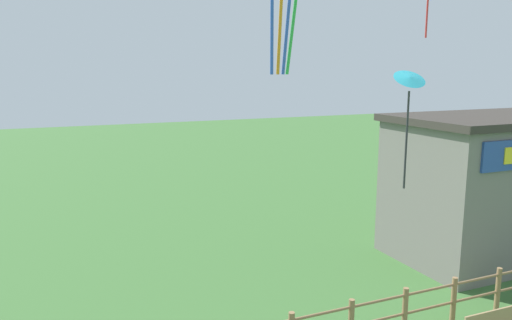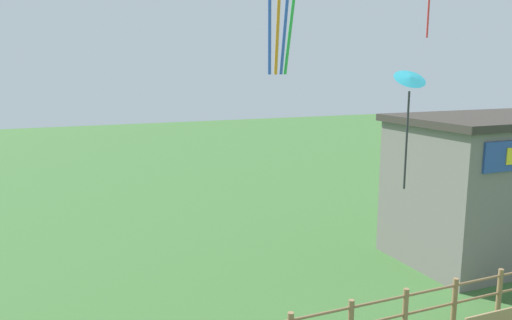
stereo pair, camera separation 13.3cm
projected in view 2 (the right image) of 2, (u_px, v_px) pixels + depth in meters
name	position (u px, v px, depth m)	size (l,w,h in m)	color
seaside_building	(493.00, 186.00, 17.35)	(6.84, 4.37, 4.98)	slate
kite_cyan_delta	(409.00, 88.00, 11.33)	(0.85, 0.79, 2.79)	#2DB2C6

